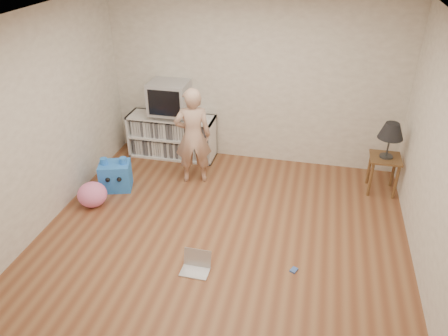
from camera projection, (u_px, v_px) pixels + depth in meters
name	position (u px, v px, depth m)	size (l,w,h in m)	color
ground	(220.00, 242.00, 5.34)	(4.50, 4.50, 0.00)	brown
walls	(220.00, 147.00, 4.70)	(4.52, 4.52, 2.60)	beige
ceiling	(219.00, 22.00, 4.05)	(4.50, 4.50, 0.01)	white
media_unit	(173.00, 136.00, 7.14)	(1.40, 0.45, 0.70)	white
dvd_deck	(171.00, 114.00, 6.94)	(0.45, 0.35, 0.07)	gray
crt_tv	(170.00, 97.00, 6.79)	(0.60, 0.53, 0.50)	#A3A3A8
side_table	(384.00, 165.00, 6.15)	(0.42, 0.42, 0.55)	brown
table_lamp	(391.00, 132.00, 5.89)	(0.34, 0.34, 0.52)	#333333
person	(193.00, 136.00, 6.25)	(0.53, 0.35, 1.45)	tan
laptop	(196.00, 265.00, 4.90)	(0.32, 0.26, 0.22)	silver
playing_cards	(294.00, 270.00, 4.90)	(0.07, 0.09, 0.02)	#4262B1
plush_blue	(116.00, 176.00, 6.30)	(0.51, 0.45, 0.50)	#2679F2
plush_pink	(92.00, 194.00, 5.95)	(0.40, 0.40, 0.34)	pink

